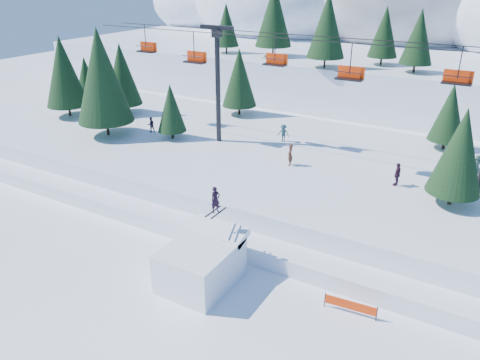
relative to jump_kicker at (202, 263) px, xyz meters
The scene contains 10 objects.
ground 2.46m from the jump_kicker, 88.66° to the right, with size 160.00×160.00×0.00m, color white.
mid_shelf 15.95m from the jump_kicker, 89.83° to the left, with size 70.00×22.00×2.50m, color white.
berm 6.00m from the jump_kicker, 89.54° to the left, with size 70.00×6.00×1.10m, color white.
mountain_ridge 71.98m from the jump_kicker, 94.05° to the left, with size 119.00×61.10×26.46m.
jump_kicker is the anchor object (origin of this frame).
chairlift 17.92m from the jump_kicker, 85.10° to the left, with size 46.00×3.21×10.28m.
conifer_stand 17.21m from the jump_kicker, 92.77° to the left, with size 62.42×16.99×10.03m.
distant_skiers 16.53m from the jump_kicker, 91.51° to the left, with size 29.52×6.57×1.79m.
banner_near 8.70m from the jump_kicker, 11.04° to the left, with size 2.85×0.31×0.90m.
banner_far 12.24m from the jump_kicker, 20.59° to the left, with size 2.86×0.09×0.90m.
Camera 1 is at (13.46, -16.70, 16.97)m, focal length 35.00 mm.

